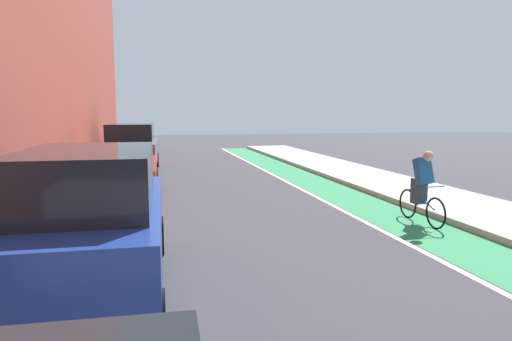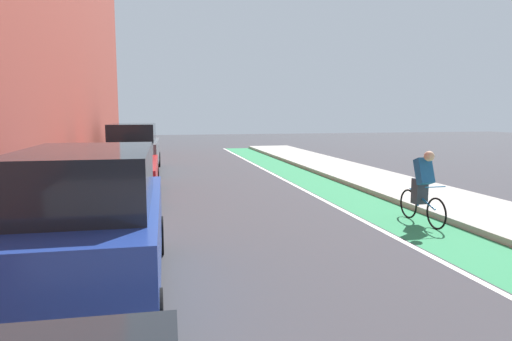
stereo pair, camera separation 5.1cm
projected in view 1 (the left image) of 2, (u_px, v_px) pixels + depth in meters
ground_plane at (250, 216)px, 10.79m from camera, size 79.10×79.10×0.00m
bike_lane_paint at (344, 195)px, 13.45m from camera, size 1.60×35.95×0.00m
lane_divider_stripe at (315, 196)px, 13.25m from camera, size 0.12×35.95×0.00m
sidewalk_right at (410, 190)px, 13.92m from camera, size 2.72×35.95×0.14m
parked_suv_blue at (92, 223)px, 5.89m from camera, size 1.90×4.44×1.98m
parked_sedan_red at (124, 171)px, 12.81m from camera, size 1.91×4.34×1.53m
parked_suv_gray at (132, 148)px, 18.30m from camera, size 2.15×4.71×1.98m
cyclist_trailing at (422, 187)px, 9.96m from camera, size 0.48×1.72×1.62m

